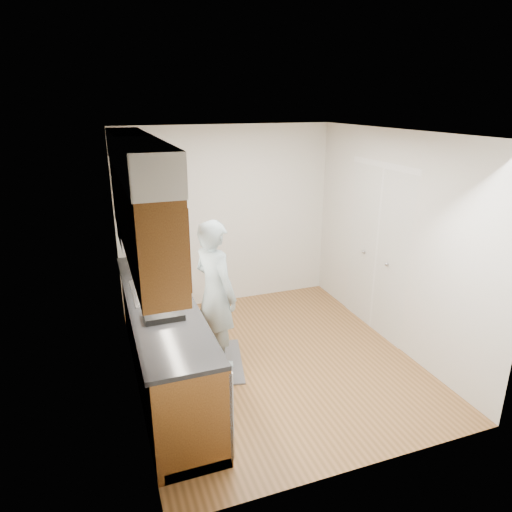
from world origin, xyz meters
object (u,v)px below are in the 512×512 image
Objects in this scene: soap_bottle_a at (144,262)px; steel_can at (159,264)px; dish_rack at (163,314)px; soda_can at (157,266)px; soap_bottle_c at (146,265)px; soap_bottle_b at (151,260)px; person at (215,285)px.

soap_bottle_a reaches higher than steel_can.
soda_can is at bearing 83.52° from dish_rack.
soap_bottle_a is at bearing 90.62° from dish_rack.
soap_bottle_c is (0.03, 0.00, -0.04)m from soap_bottle_a.
soap_bottle_c reaches higher than soda_can.
soap_bottle_b is at bearing 52.46° from soap_bottle_a.
dish_rack is at bearing -90.21° from soap_bottle_c.
dish_rack is (-0.15, -1.23, -0.04)m from steel_can.
person is 5.33× the size of dish_rack.
steel_can is (0.17, 0.03, -0.07)m from soap_bottle_a.
soap_bottle_a reaches higher than soda_can.
soap_bottle_c is at bearing 22.57° from person.
soap_bottle_a is at bearing -172.39° from soap_bottle_c.
soap_bottle_a is 0.16m from soda_can.
steel_can is at bearing 11.98° from soap_bottle_c.
soap_bottle_a is 1.20m from dish_rack.
soap_bottle_b is at bearing 14.71° from person.
steel_can is at bearing 82.48° from dish_rack.
soap_bottle_b is 0.60× the size of dish_rack.
soap_bottle_b is at bearing 111.65° from soda_can.
dish_rack is at bearing -88.88° from soap_bottle_a.
person reaches higher than steel_can.
soap_bottle_c is 0.12m from soda_can.
soap_bottle_a is 2.07× the size of soda_can.
soda_can is (-0.51, 0.62, 0.06)m from person.
soap_bottle_b reaches higher than dish_rack.
person is 14.38× the size of soda_can.
soap_bottle_a reaches higher than soap_bottle_c.
steel_can is at bearing 11.29° from soap_bottle_a.
person is at bearing 41.02° from dish_rack.
dish_rack is (-0.12, -1.18, -0.04)m from soda_can.
soap_bottle_a is 1.49× the size of soap_bottle_c.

